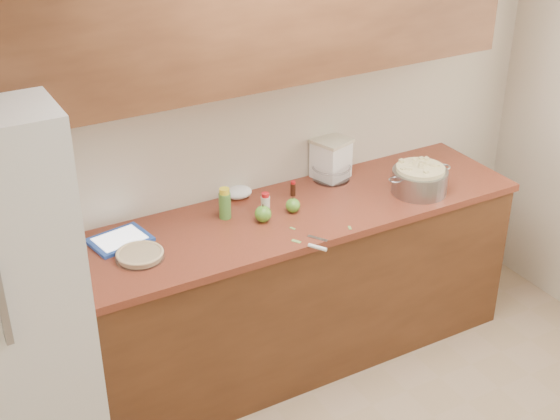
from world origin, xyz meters
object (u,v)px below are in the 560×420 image
pie (140,255)px  tablet (120,240)px  colander (419,180)px  flour_canister (331,158)px

pie → tablet: pie is taller
colander → tablet: colander is taller
colander → tablet: bearing=169.9°
colander → tablet: (-1.58, 0.28, -0.06)m
pie → flour_canister: flour_canister is taller
pie → flour_canister: 1.28m
flour_canister → tablet: flour_canister is taller
colander → tablet: 1.61m
pie → tablet: 0.20m
colander → flour_canister: size_ratio=1.72×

